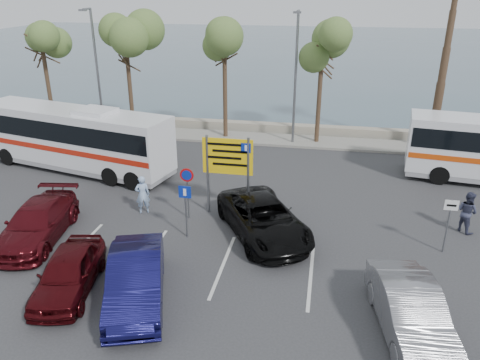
% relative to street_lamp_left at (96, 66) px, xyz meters
% --- Properties ---
extents(ground, '(120.00, 120.00, 0.00)m').
position_rel_street_lamp_left_xyz_m(ground, '(10.00, -13.52, -4.60)').
color(ground, '#323234').
rests_on(ground, ground).
extents(kerb_strip, '(44.00, 2.40, 0.15)m').
position_rel_street_lamp_left_xyz_m(kerb_strip, '(10.00, 0.48, -4.52)').
color(kerb_strip, gray).
rests_on(kerb_strip, ground).
extents(seawall, '(48.00, 0.80, 0.60)m').
position_rel_street_lamp_left_xyz_m(seawall, '(10.00, 2.48, -4.30)').
color(seawall, gray).
rests_on(seawall, ground).
extents(sea, '(140.00, 140.00, 0.00)m').
position_rel_street_lamp_left_xyz_m(sea, '(10.00, 46.48, -4.59)').
color(sea, '#405A66').
rests_on(sea, ground).
extents(tree_far_left, '(3.20, 3.20, 7.60)m').
position_rel_street_lamp_left_xyz_m(tree_far_left, '(-4.00, 0.48, 1.73)').
color(tree_far_left, '#382619').
rests_on(tree_far_left, kerb_strip).
extents(tree_left, '(3.20, 3.20, 7.20)m').
position_rel_street_lamp_left_xyz_m(tree_left, '(2.00, 0.48, 1.41)').
color(tree_left, '#382619').
rests_on(tree_left, kerb_strip).
extents(tree_mid, '(3.20, 3.20, 8.00)m').
position_rel_street_lamp_left_xyz_m(tree_mid, '(8.50, 0.48, 2.06)').
color(tree_mid, '#382619').
rests_on(tree_mid, kerb_strip).
extents(tree_right, '(3.20, 3.20, 7.40)m').
position_rel_street_lamp_left_xyz_m(tree_right, '(14.50, 0.48, 1.57)').
color(tree_right, '#382619').
rests_on(tree_right, kerb_strip).
extents(street_lamp_left, '(0.45, 1.15, 8.01)m').
position_rel_street_lamp_left_xyz_m(street_lamp_left, '(0.00, 0.00, 0.00)').
color(street_lamp_left, slate).
rests_on(street_lamp_left, kerb_strip).
extents(street_lamp_right, '(0.45, 1.15, 8.01)m').
position_rel_street_lamp_left_xyz_m(street_lamp_right, '(13.00, 0.00, 0.00)').
color(street_lamp_right, slate).
rests_on(street_lamp_right, kerb_strip).
extents(direction_sign, '(2.20, 0.12, 3.60)m').
position_rel_street_lamp_left_xyz_m(direction_sign, '(11.00, -10.32, -2.17)').
color(direction_sign, slate).
rests_on(direction_sign, ground).
extents(sign_no_stop, '(0.60, 0.08, 2.35)m').
position_rel_street_lamp_left_xyz_m(sign_no_stop, '(9.40, -11.13, -3.02)').
color(sign_no_stop, slate).
rests_on(sign_no_stop, ground).
extents(sign_parking, '(0.50, 0.07, 2.25)m').
position_rel_street_lamp_left_xyz_m(sign_parking, '(9.80, -12.73, -3.13)').
color(sign_parking, slate).
rests_on(sign_parking, ground).
extents(sign_taxi, '(0.50, 0.07, 2.20)m').
position_rel_street_lamp_left_xyz_m(sign_taxi, '(19.80, -12.03, -3.18)').
color(sign_taxi, slate).
rests_on(sign_taxi, ground).
extents(lane_markings, '(12.02, 4.20, 0.01)m').
position_rel_street_lamp_left_xyz_m(lane_markings, '(8.86, -14.52, -4.60)').
color(lane_markings, silver).
rests_on(lane_markings, ground).
extents(coach_bus_left, '(11.74, 5.04, 3.58)m').
position_rel_street_lamp_left_xyz_m(coach_bus_left, '(1.61, -6.56, -2.94)').
color(coach_bus_left, silver).
rests_on(coach_bus_left, ground).
extents(car_blue, '(3.13, 5.08, 1.58)m').
position_rel_street_lamp_left_xyz_m(car_blue, '(9.41, -16.99, -3.81)').
color(car_blue, '#0F0E41').
rests_on(car_blue, ground).
extents(car_maroon, '(2.76, 5.26, 1.45)m').
position_rel_street_lamp_left_xyz_m(car_maroon, '(4.00, -14.00, -3.87)').
color(car_maroon, '#500D13').
rests_on(car_maroon, ground).
extents(car_red, '(2.42, 4.37, 1.41)m').
position_rel_street_lamp_left_xyz_m(car_red, '(7.01, -16.92, -3.90)').
color(car_red, '#42090D').
rests_on(car_red, ground).
extents(suv_black, '(4.93, 6.02, 1.53)m').
position_rel_street_lamp_left_xyz_m(suv_black, '(12.83, -12.02, -3.84)').
color(suv_black, black).
rests_on(suv_black, ground).
extents(car_silver_b, '(2.35, 4.85, 1.53)m').
position_rel_street_lamp_left_xyz_m(car_silver_b, '(17.84, -17.02, -3.83)').
color(car_silver_b, gray).
rests_on(car_silver_b, ground).
extents(pedestrian_near, '(0.77, 0.67, 1.76)m').
position_rel_street_lamp_left_xyz_m(pedestrian_near, '(7.25, -10.98, -3.72)').
color(pedestrian_near, '#9AB8E1').
rests_on(pedestrian_near, ground).
extents(pedestrian_far, '(1.05, 1.09, 1.77)m').
position_rel_street_lamp_left_xyz_m(pedestrian_far, '(21.00, -10.10, -3.71)').
color(pedestrian_far, '#373A53').
rests_on(pedestrian_far, ground).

